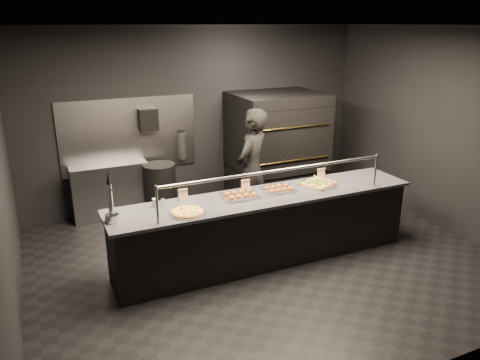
{
  "coord_description": "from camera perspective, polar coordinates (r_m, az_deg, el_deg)",
  "views": [
    {
      "loc": [
        -2.65,
        -4.99,
        3.04
      ],
      "look_at": [
        -0.27,
        0.2,
        1.1
      ],
      "focal_mm": 35.0,
      "sensor_mm": 36.0,
      "label": 1
    }
  ],
  "objects": [
    {
      "name": "beer_tap",
      "position": [
        5.37,
        -15.43,
        -3.26
      ],
      "size": [
        0.16,
        0.22,
        0.6
      ],
      "color": "silver",
      "rests_on": "service_counter"
    },
    {
      "name": "service_counter",
      "position": [
        6.21,
        3.09,
        -5.81
      ],
      "size": [
        4.1,
        0.78,
        1.37
      ],
      "color": "black",
      "rests_on": "ground"
    },
    {
      "name": "tent_cards",
      "position": [
        6.22,
        1.58,
        -0.46
      ],
      "size": [
        2.17,
        0.04,
        0.15
      ],
      "color": "white",
      "rests_on": "service_counter"
    },
    {
      "name": "condiment_jar",
      "position": [
        5.74,
        -10.06,
        -2.71
      ],
      "size": [
        0.15,
        0.06,
        0.1
      ],
      "color": "silver",
      "rests_on": "service_counter"
    },
    {
      "name": "square_pizza",
      "position": [
        6.49,
        9.56,
        -0.41
      ],
      "size": [
        0.53,
        0.53,
        0.05
      ],
      "color": "silver",
      "rests_on": "service_counter"
    },
    {
      "name": "slider_tray_a",
      "position": [
        5.95,
        0.05,
        -1.85
      ],
      "size": [
        0.48,
        0.37,
        0.07
      ],
      "color": "silver",
      "rests_on": "service_counter"
    },
    {
      "name": "pizza_oven",
      "position": [
        8.16,
        4.45,
        3.95
      ],
      "size": [
        1.5,
        1.23,
        1.91
      ],
      "color": "black",
      "rests_on": "ground"
    },
    {
      "name": "fire_extinguisher",
      "position": [
        7.99,
        -7.11,
        4.23
      ],
      "size": [
        0.14,
        0.14,
        0.51
      ],
      "color": "#B2B2B7",
      "rests_on": "room"
    },
    {
      "name": "round_pizza",
      "position": [
        5.5,
        -6.41,
        -3.9
      ],
      "size": [
        0.44,
        0.44,
        0.03
      ],
      "color": "silver",
      "rests_on": "service_counter"
    },
    {
      "name": "slider_tray_b",
      "position": [
        6.2,
        4.71,
        -1.1
      ],
      "size": [
        0.47,
        0.39,
        0.06
      ],
      "color": "silver",
      "rests_on": "service_counter"
    },
    {
      "name": "worker",
      "position": [
        7.01,
        1.44,
        1.2
      ],
      "size": [
        0.81,
        0.77,
        1.86
      ],
      "primitive_type": "imported",
      "rotation": [
        0.0,
        0.0,
        3.8
      ],
      "color": "black",
      "rests_on": "ground"
    },
    {
      "name": "prep_shelf",
      "position": [
        7.82,
        -15.49,
        -1.31
      ],
      "size": [
        1.2,
        0.35,
        0.9
      ],
      "primitive_type": "cube",
      "color": "#99999E",
      "rests_on": "ground"
    },
    {
      "name": "trash_bin",
      "position": [
        7.76,
        -9.69,
        -1.19
      ],
      "size": [
        0.52,
        0.52,
        0.87
      ],
      "primitive_type": "cylinder",
      "color": "black",
      "rests_on": "ground"
    },
    {
      "name": "room",
      "position": [
        5.89,
        2.84,
        3.51
      ],
      "size": [
        6.04,
        6.0,
        3.0
      ],
      "color": "black",
      "rests_on": "ground"
    },
    {
      "name": "towel_dispenser",
      "position": [
        7.73,
        -11.14,
        7.26
      ],
      "size": [
        0.3,
        0.2,
        0.35
      ],
      "primitive_type": "cube",
      "color": "black",
      "rests_on": "room"
    }
  ]
}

